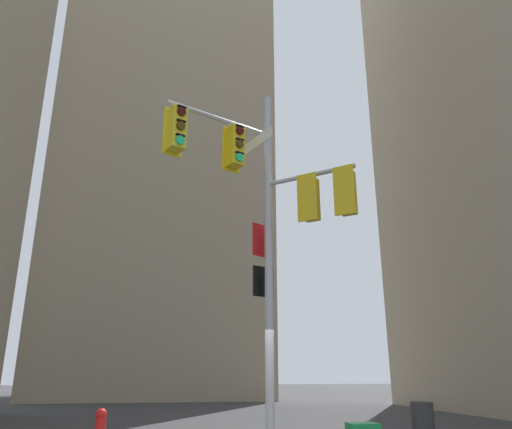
% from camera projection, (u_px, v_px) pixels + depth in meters
% --- Properties ---
extents(building_mid_block, '(14.40, 14.40, 48.06)m').
position_uv_depth(building_mid_block, '(172.00, 90.00, 40.95)').
color(building_mid_block, tan).
rests_on(building_mid_block, ground).
extents(signal_pole_assembly, '(4.37, 2.12, 8.44)m').
position_uv_depth(signal_pole_assembly, '(267.00, 202.00, 11.38)').
color(signal_pole_assembly, '#B2B2B5').
rests_on(signal_pole_assembly, ground).
extents(trash_bin, '(0.51, 0.51, 0.93)m').
position_uv_depth(trash_bin, '(423.00, 423.00, 11.37)').
color(trash_bin, '#2D2D2D').
rests_on(trash_bin, ground).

